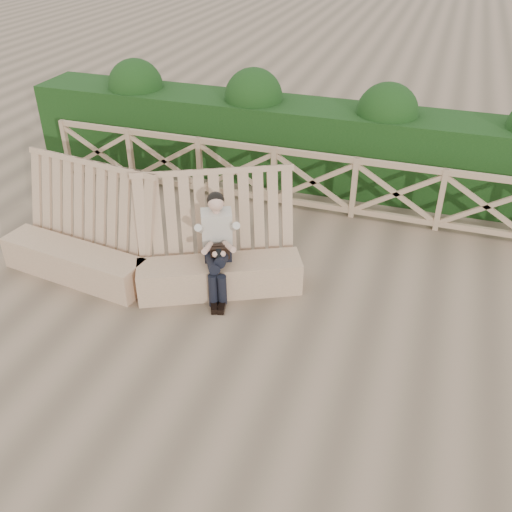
% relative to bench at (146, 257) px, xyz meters
% --- Properties ---
extents(ground, '(60.00, 60.00, 0.00)m').
position_rel_bench_xyz_m(ground, '(1.72, -0.61, -0.41)').
color(ground, brown).
rests_on(ground, ground).
extents(bench, '(4.44, 1.70, 1.62)m').
position_rel_bench_xyz_m(bench, '(0.00, 0.00, 0.00)').
color(bench, '#9C7859').
rests_on(bench, ground).
extents(woman, '(0.61, 0.93, 1.48)m').
position_rel_bench_xyz_m(woman, '(1.06, 0.11, 0.39)').
color(woman, black).
rests_on(woman, ground).
extents(guardrail, '(10.10, 0.09, 1.10)m').
position_rel_bench_xyz_m(guardrail, '(1.72, 2.89, 0.14)').
color(guardrail, '#997959').
rests_on(guardrail, ground).
extents(hedge, '(12.00, 1.20, 1.50)m').
position_rel_bench_xyz_m(hedge, '(1.72, 4.09, 0.34)').
color(hedge, black).
rests_on(hedge, ground).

